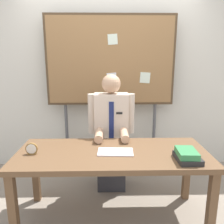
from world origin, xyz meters
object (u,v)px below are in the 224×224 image
bulletin_board (110,62)px  desk_clock (32,149)px  book_stack (187,156)px  person (111,137)px  open_notebook (115,152)px  desk (112,160)px

bulletin_board → desk_clock: bearing=-123.6°
book_stack → desk_clock: (-1.40, 0.17, 0.00)m
person → open_notebook: size_ratio=4.25×
person → book_stack: (0.65, -0.80, 0.11)m
person → open_notebook: person is taller
bulletin_board → open_notebook: bulletin_board is taller
open_notebook → desk: bearing=144.1°
desk → open_notebook: open_notebook is taller
person → desk_clock: (-0.76, -0.63, 0.11)m
person → desk_clock: bearing=-140.0°
bulletin_board → desk_clock: 1.57m
person → desk_clock: 0.99m
person → book_stack: 1.04m
desk → desk_clock: desk_clock is taller
person → open_notebook: bearing=-87.4°
person → book_stack: bearing=-51.1°
bulletin_board → open_notebook: bearing=-88.6°
person → book_stack: size_ratio=5.45×
bulletin_board → person: bearing=-90.0°
bulletin_board → book_stack: (0.65, -1.31, -0.77)m
open_notebook → bulletin_board: bearing=91.4°
bulletin_board → book_stack: size_ratio=8.30×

